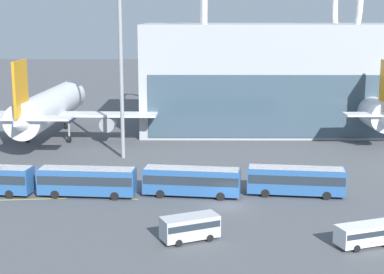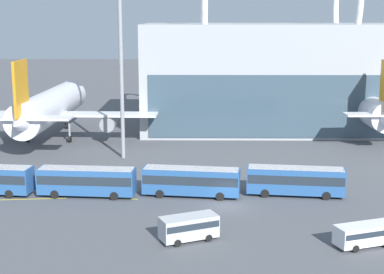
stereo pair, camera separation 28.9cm
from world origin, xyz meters
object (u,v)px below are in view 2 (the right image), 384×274
object	(u,v)px
shuttle_bus_2	(191,180)
service_van_crossing	(365,233)
shuttle_bus_3	(295,179)
floodlight_mast	(120,33)
airliner_at_gate_near	(49,108)
service_van_foreground	(189,226)
airliner_at_gate_far	(356,103)
shuttle_bus_1	(87,180)

from	to	relation	value
shuttle_bus_2	service_van_crossing	bearing A→B (deg)	-35.64
shuttle_bus_3	floodlight_mast	size ratio (longest dim) A/B	0.41
service_van_crossing	floodlight_mast	xyz separation A→B (m)	(-26.48, 33.90, 17.13)
airliner_at_gate_near	service_van_foreground	distance (m)	50.71
shuttle_bus_2	floodlight_mast	world-z (taller)	floodlight_mast
airliner_at_gate_far	service_van_foreground	xyz separation A→B (m)	(-29.73, -54.02, -3.68)
shuttle_bus_1	service_van_crossing	xyz separation A→B (m)	(28.37, -14.93, -0.73)
airliner_at_gate_far	floodlight_mast	world-z (taller)	floodlight_mast
shuttle_bus_2	service_van_crossing	distance (m)	22.08
shuttle_bus_3	service_van_crossing	distance (m)	15.89
shuttle_bus_3	service_van_foreground	bearing A→B (deg)	-123.92
service_van_crossing	service_van_foreground	bearing A→B (deg)	-24.31
airliner_at_gate_far	floodlight_mast	size ratio (longest dim) A/B	1.56
airliner_at_gate_far	shuttle_bus_2	bearing A→B (deg)	142.04
shuttle_bus_1	shuttle_bus_3	bearing A→B (deg)	5.79
shuttle_bus_1	shuttle_bus_2	xyz separation A→B (m)	(12.23, 0.13, 0.00)
airliner_at_gate_near	shuttle_bus_3	bearing A→B (deg)	-128.03
shuttle_bus_2	floodlight_mast	distance (m)	27.03
service_van_foreground	shuttle_bus_1	bearing A→B (deg)	107.54
service_van_foreground	service_van_crossing	bearing A→B (deg)	-28.56
shuttle_bus_3	shuttle_bus_1	bearing A→B (deg)	-171.78
airliner_at_gate_far	airliner_at_gate_near	bearing A→B (deg)	98.53
service_van_foreground	floodlight_mast	xyz separation A→B (m)	(-10.26, 32.64, 16.97)
shuttle_bus_2	service_van_crossing	world-z (taller)	shuttle_bus_2
service_van_crossing	shuttle_bus_1	bearing A→B (deg)	-47.61
airliner_at_gate_far	shuttle_bus_3	size ratio (longest dim) A/B	3.77
shuttle_bus_2	shuttle_bus_3	distance (m)	12.23
floodlight_mast	airliner_at_gate_far	bearing A→B (deg)	28.13
shuttle_bus_3	service_van_foreground	world-z (taller)	shuttle_bus_3
shuttle_bus_2	service_van_foreground	bearing A→B (deg)	-82.95
airliner_at_gate_near	airliner_at_gate_far	xyz separation A→B (m)	(53.77, 9.57, -0.59)
airliner_at_gate_far	shuttle_bus_2	size ratio (longest dim) A/B	3.76
floodlight_mast	service_van_crossing	bearing A→B (deg)	-52.01
service_van_crossing	airliner_at_gate_near	bearing A→B (deg)	-68.49
airliner_at_gate_near	shuttle_bus_2	size ratio (longest dim) A/B	3.16
shuttle_bus_1	service_van_crossing	world-z (taller)	shuttle_bus_1
shuttle_bus_1	shuttle_bus_2	bearing A→B (deg)	5.31
service_van_foreground	shuttle_bus_2	bearing A→B (deg)	65.57
shuttle_bus_3	floodlight_mast	xyz separation A→B (m)	(-22.56, 18.52, 16.39)
airliner_at_gate_near	service_van_crossing	xyz separation A→B (m)	(40.26, -45.71, -4.43)
airliner_at_gate_far	service_van_foreground	distance (m)	61.77
service_van_foreground	service_van_crossing	distance (m)	16.27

